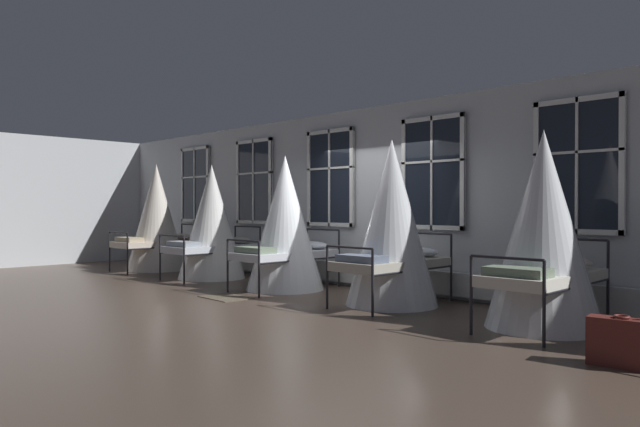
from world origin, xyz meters
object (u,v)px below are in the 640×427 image
at_px(cot_first, 157,219).
at_px(cot_third, 285,224).
at_px(cot_second, 212,223).
at_px(suitcase_dark, 621,343).
at_px(cot_fourth, 392,224).
at_px(cot_fifth, 543,232).

bearing_deg(cot_first, cot_third, -90.77).
height_order(cot_second, suitcase_dark, cot_second).
height_order(cot_first, suitcase_dark, cot_first).
xyz_separation_m(cot_first, cot_fourth, (6.81, 0.00, 0.01)).
bearing_deg(cot_fourth, suitcase_dark, -108.37).
bearing_deg(cot_fifth, cot_second, 89.28).
bearing_deg(cot_first, suitcase_dark, -97.05).
height_order(cot_second, cot_fourth, cot_fourth).
bearing_deg(cot_third, cot_fourth, -89.41).
height_order(cot_third, cot_fourth, cot_fourth).
distance_m(cot_first, cot_fourth, 6.81).
bearing_deg(cot_second, cot_fourth, -91.28).
bearing_deg(cot_third, suitcase_dark, -101.37).
xyz_separation_m(cot_second, cot_fifth, (6.90, -0.03, 0.03)).
bearing_deg(suitcase_dark, cot_first, 166.76).
height_order(cot_fourth, suitcase_dark, cot_fourth).
xyz_separation_m(cot_first, suitcase_dark, (10.35, -1.20, -0.96)).
height_order(cot_fourth, cot_fifth, cot_fourth).
xyz_separation_m(cot_fourth, cot_fifth, (2.30, -0.04, -0.04)).
distance_m(cot_second, cot_fourth, 4.60).
xyz_separation_m(cot_second, cot_fourth, (4.60, 0.00, 0.06)).
bearing_deg(cot_second, suitcase_dark, -99.70).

